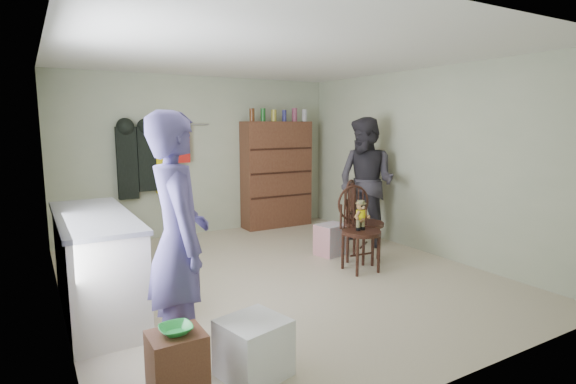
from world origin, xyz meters
TOP-DOWN VIEW (x-y plane):
  - ground_plane at (0.00, 0.00)m, footprint 5.00×5.00m
  - room_walls at (0.00, 0.53)m, footprint 5.00×5.00m
  - counter at (-1.95, 0.00)m, footprint 0.64×1.86m
  - stool at (-1.73, -1.80)m, footprint 0.34×0.29m
  - bowl at (-1.73, -1.80)m, footprint 0.20×0.20m
  - plastic_tub at (-1.16, -1.73)m, footprint 0.51×0.50m
  - chair_front at (0.96, -0.28)m, footprint 0.49×0.49m
  - chair_far at (1.21, 0.01)m, footprint 0.65×0.65m
  - striped_bag at (1.05, 0.41)m, footprint 0.45×0.38m
  - person_left at (-1.55, -1.31)m, footprint 0.51×0.72m
  - person_right at (1.75, 0.54)m, footprint 0.91×1.05m
  - dresser at (1.25, 2.30)m, footprint 1.20×0.39m
  - coat_rack at (-0.83, 2.38)m, footprint 1.42×0.12m

SIDE VIEW (x-z plane):
  - ground_plane at x=0.00m, z-range 0.00..0.00m
  - plastic_tub at x=-1.16m, z-range 0.00..0.41m
  - striped_bag at x=1.05m, z-range 0.00..0.42m
  - stool at x=-1.73m, z-range 0.00..0.48m
  - counter at x=-1.95m, z-range 0.00..0.94m
  - bowl at x=-1.73m, z-range 0.48..0.53m
  - chair_far at x=1.21m, z-range 0.04..1.10m
  - chair_front at x=0.96m, z-range 0.06..1.09m
  - dresser at x=1.25m, z-range -0.10..1.92m
  - person_right at x=1.75m, z-range 0.00..1.86m
  - person_left at x=-1.55m, z-range 0.00..1.86m
  - coat_rack at x=-0.83m, z-range 0.70..1.80m
  - room_walls at x=0.00m, z-range -0.92..4.08m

